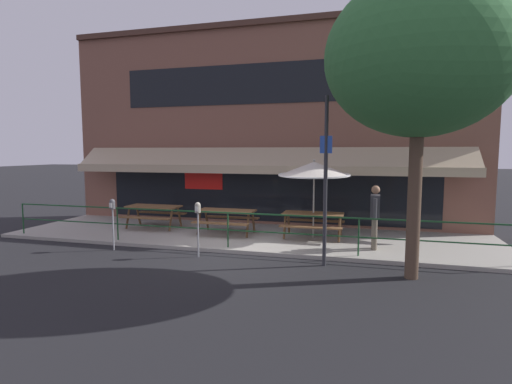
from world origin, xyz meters
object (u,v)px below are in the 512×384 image
at_px(picnic_table_right, 313,218).
at_px(patio_umbrella_right, 314,169).
at_px(parking_meter_far, 198,213).
at_px(picnic_table_centre, 226,215).
at_px(street_sign_pole, 325,180).
at_px(picnic_table_left, 154,210).
at_px(street_tree_curbside, 427,44).
at_px(parking_meter_near, 112,209).
at_px(pedestrian_walking, 375,214).

xyz_separation_m(picnic_table_right, patio_umbrella_right, (0.00, 0.09, 1.47)).
relative_size(picnic_table_right, parking_meter_far, 1.27).
bearing_deg(picnic_table_centre, street_sign_pole, -35.86).
relative_size(parking_meter_far, street_sign_pole, 0.36).
bearing_deg(picnic_table_left, street_tree_curbside, -21.68).
bearing_deg(patio_umbrella_right, picnic_table_centre, -175.72).
xyz_separation_m(patio_umbrella_right, parking_meter_near, (-5.13, -2.64, -1.03)).
xyz_separation_m(patio_umbrella_right, parking_meter_far, (-2.61, -2.66, -1.03)).
distance_m(parking_meter_far, street_sign_pole, 3.33).
xyz_separation_m(picnic_table_centre, pedestrian_walking, (4.48, -0.81, 0.35)).
distance_m(picnic_table_left, picnic_table_right, 5.44).
bearing_deg(street_tree_curbside, patio_umbrella_right, 129.82).
distance_m(pedestrian_walking, street_tree_curbside, 4.41).
height_order(pedestrian_walking, parking_meter_far, pedestrian_walking).
height_order(picnic_table_left, parking_meter_near, parking_meter_near).
xyz_separation_m(picnic_table_centre, parking_meter_far, (0.11, -2.46, 0.44)).
xyz_separation_m(picnic_table_centre, parking_meter_near, (-2.41, -2.44, 0.44)).
xyz_separation_m(pedestrian_walking, parking_meter_far, (-4.37, -1.64, 0.09)).
xyz_separation_m(picnic_table_left, street_sign_pole, (6.03, -2.68, 1.34)).
bearing_deg(picnic_table_right, street_tree_curbside, -49.36).
bearing_deg(picnic_table_left, patio_umbrella_right, -0.81).
distance_m(picnic_table_left, street_tree_curbside, 9.59).
bearing_deg(picnic_table_left, parking_meter_far, -44.04).
height_order(picnic_table_centre, pedestrian_walking, pedestrian_walking).
distance_m(picnic_table_left, parking_meter_far, 3.96).
relative_size(patio_umbrella_right, street_tree_curbside, 0.35).
bearing_deg(parking_meter_near, picnic_table_centre, 45.40).
bearing_deg(picnic_table_centre, picnic_table_left, 174.11).
xyz_separation_m(patio_umbrella_right, street_tree_curbside, (2.60, -3.12, 2.66)).
relative_size(parking_meter_near, parking_meter_far, 1.00).
distance_m(picnic_table_right, street_tree_curbside, 5.75).
xyz_separation_m(parking_meter_far, street_sign_pole, (3.20, 0.06, 0.90)).
xyz_separation_m(picnic_table_right, street_tree_curbside, (2.60, -3.03, 4.13)).
xyz_separation_m(parking_meter_far, street_tree_curbside, (5.21, -0.46, 3.69)).
xyz_separation_m(picnic_table_left, picnic_table_right, (5.44, -0.17, 0.00)).
bearing_deg(picnic_table_centre, picnic_table_right, 2.41).
bearing_deg(pedestrian_walking, picnic_table_right, 152.16).
distance_m(picnic_table_right, parking_meter_far, 3.69).
height_order(picnic_table_left, parking_meter_far, parking_meter_far).
bearing_deg(parking_meter_near, patio_umbrella_right, 27.28).
xyz_separation_m(picnic_table_left, pedestrian_walking, (7.20, -1.09, 0.35)).
height_order(picnic_table_centre, parking_meter_near, parking_meter_near).
distance_m(picnic_table_right, street_sign_pole, 2.91).
distance_m(picnic_table_centre, pedestrian_walking, 4.56).
distance_m(parking_meter_far, street_tree_curbside, 6.40).
height_order(patio_umbrella_right, parking_meter_near, patio_umbrella_right).
xyz_separation_m(picnic_table_right, parking_meter_near, (-5.13, -2.55, 0.44)).
distance_m(patio_umbrella_right, parking_meter_near, 5.86).
height_order(picnic_table_right, parking_meter_far, parking_meter_far).
bearing_deg(street_sign_pole, pedestrian_walking, 53.64).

